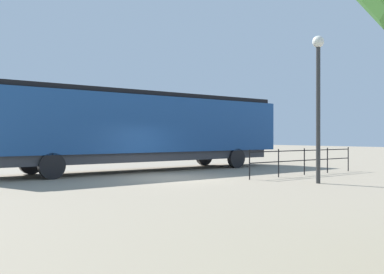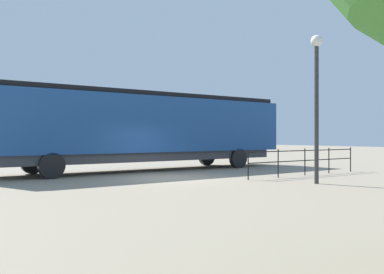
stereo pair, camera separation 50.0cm
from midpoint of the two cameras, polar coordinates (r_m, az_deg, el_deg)
ground_plane at (r=18.01m, az=-3.94°, el=-5.58°), size 120.00×120.00×0.00m
locomotive at (r=22.22m, az=-5.95°, el=1.31°), size 3.19×16.36×4.01m
lamp_post at (r=16.61m, az=15.91°, el=6.70°), size 0.44×0.44×5.58m
platform_fence at (r=19.97m, az=14.30°, el=-2.76°), size 0.05×7.14×1.23m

